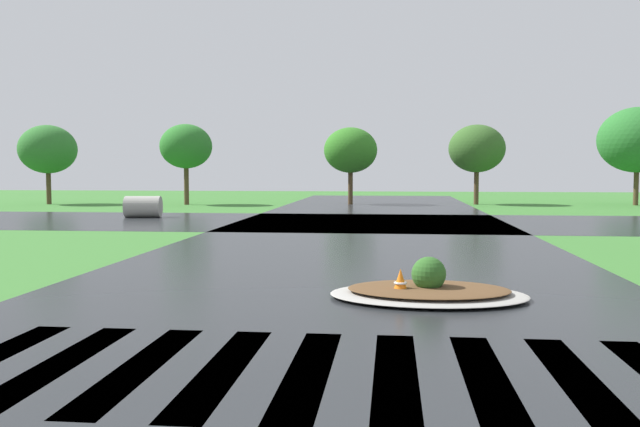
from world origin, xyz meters
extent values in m
cube|color=#232628|center=(0.00, 10.00, 0.00)|extent=(10.57, 80.00, 0.01)
cube|color=#232628|center=(0.00, 23.63, 0.00)|extent=(90.00, 9.51, 0.01)
cube|color=white|center=(-2.70, 3.91, 0.00)|extent=(0.45, 3.23, 0.01)
cube|color=white|center=(-1.80, 3.91, 0.00)|extent=(0.45, 3.23, 0.01)
cube|color=white|center=(-0.90, 3.91, 0.00)|extent=(0.45, 3.23, 0.01)
cube|color=white|center=(0.00, 3.91, 0.00)|extent=(0.45, 3.23, 0.01)
cube|color=white|center=(0.90, 3.91, 0.00)|extent=(0.45, 3.23, 0.01)
cube|color=white|center=(1.80, 3.91, 0.00)|extent=(0.45, 3.23, 0.01)
cube|color=white|center=(2.70, 3.91, 0.00)|extent=(0.45, 3.23, 0.01)
ellipsoid|color=#9E9B93|center=(1.45, 8.07, 0.06)|extent=(3.21, 2.18, 0.12)
ellipsoid|color=brown|center=(1.45, 8.07, 0.15)|extent=(2.63, 1.79, 0.10)
sphere|color=#2D6023|center=(1.45, 8.07, 0.40)|extent=(0.56, 0.56, 0.56)
cylinder|color=#9E9B93|center=(-9.85, 25.28, 0.46)|extent=(1.62, 1.11, 0.92)
cone|color=orange|center=(0.99, 7.87, 0.25)|extent=(0.33, 0.33, 0.51)
torus|color=white|center=(0.99, 7.87, 0.28)|extent=(0.21, 0.21, 0.04)
cube|color=orange|center=(0.99, 7.87, 0.01)|extent=(0.36, 0.36, 0.03)
cylinder|color=#4C3823|center=(-19.40, 35.26, 1.04)|extent=(0.28, 0.28, 2.08)
ellipsoid|color=#2D6E2B|center=(-19.40, 35.26, 3.25)|extent=(3.36, 3.36, 2.86)
cylinder|color=#4C3823|center=(-11.12, 35.62, 1.17)|extent=(0.28, 0.28, 2.35)
ellipsoid|color=#2A7127|center=(-11.12, 35.62, 3.41)|extent=(3.04, 3.04, 2.58)
cylinder|color=#4C3823|center=(-1.59, 37.00, 1.05)|extent=(0.28, 0.28, 2.10)
ellipsoid|color=#307322|center=(-1.59, 37.00, 3.20)|extent=(3.14, 3.14, 2.67)
cylinder|color=#4C3823|center=(5.79, 37.65, 1.07)|extent=(0.28, 0.28, 2.13)
ellipsoid|color=#345D25|center=(5.79, 37.65, 3.29)|extent=(3.29, 3.29, 2.80)
cylinder|color=#4C3823|center=(14.83, 37.72, 1.11)|extent=(0.28, 0.28, 2.21)
ellipsoid|color=#286D2A|center=(14.83, 37.72, 3.75)|extent=(4.41, 4.41, 3.75)
camera|label=1|loc=(0.85, -2.93, 2.10)|focal=38.01mm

